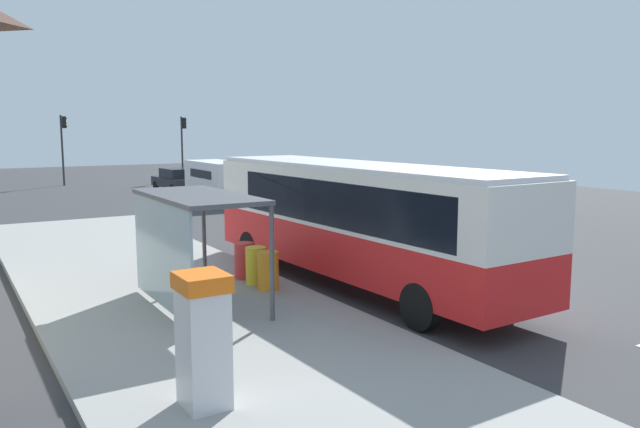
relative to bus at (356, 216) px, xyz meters
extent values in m
cube|color=#38383A|center=(1.71, 12.27, -1.86)|extent=(56.00, 92.00, 0.04)
cube|color=#999993|center=(-4.69, 0.27, -1.75)|extent=(6.20, 30.00, 0.18)
cube|color=silver|center=(1.96, -2.73, -1.84)|extent=(0.16, 2.20, 0.01)
cube|color=silver|center=(1.96, 2.27, -1.84)|extent=(0.16, 2.20, 0.01)
cube|color=silver|center=(1.96, 7.27, -1.84)|extent=(0.16, 2.20, 0.01)
cube|color=silver|center=(1.96, 12.27, -1.84)|extent=(0.16, 2.20, 0.01)
cube|color=silver|center=(1.96, 17.27, -1.84)|extent=(0.16, 2.20, 0.01)
cube|color=silver|center=(1.96, 22.27, -1.84)|extent=(0.16, 2.20, 0.01)
cube|color=silver|center=(1.96, 27.27, -1.84)|extent=(0.16, 2.20, 0.01)
cube|color=red|center=(0.01, -0.02, -0.77)|extent=(2.85, 11.07, 1.15)
cube|color=silver|center=(0.01, -0.02, 0.53)|extent=(2.85, 11.07, 1.45)
cube|color=silver|center=(0.01, -0.02, 1.31)|extent=(2.72, 10.85, 0.12)
cube|color=black|center=(-0.16, 5.43, 0.46)|extent=(2.30, 0.19, 1.22)
cube|color=black|center=(-1.18, -0.56, 0.46)|extent=(0.36, 8.58, 1.10)
cylinder|color=black|center=(-1.24, 3.84, -1.34)|extent=(0.31, 1.01, 1.00)
cylinder|color=black|center=(1.02, 3.91, -1.34)|extent=(0.31, 1.01, 1.00)
cylinder|color=black|center=(-1.00, -3.75, -1.34)|extent=(0.31, 1.01, 1.00)
cylinder|color=black|center=(1.26, -3.68, -1.34)|extent=(0.31, 1.01, 1.00)
cube|color=white|center=(3.91, 18.97, -0.52)|extent=(2.02, 5.21, 1.96)
cube|color=black|center=(3.91, 18.97, -0.19)|extent=(2.05, 3.13, 0.44)
cylinder|color=black|center=(4.81, 16.97, -1.50)|extent=(0.22, 0.68, 0.68)
cylinder|color=black|center=(3.01, 16.97, -1.50)|extent=(0.22, 0.68, 0.68)
cylinder|color=black|center=(4.82, 20.97, -1.50)|extent=(0.22, 0.68, 0.68)
cylinder|color=black|center=(3.02, 20.97, -1.50)|extent=(0.22, 0.68, 0.68)
cube|color=black|center=(4.01, 26.37, -1.22)|extent=(2.04, 4.49, 0.60)
cube|color=black|center=(4.02, 26.17, -0.62)|extent=(1.71, 2.46, 0.60)
cylinder|color=black|center=(3.11, 27.82, -1.52)|extent=(0.23, 0.65, 0.64)
cylinder|color=black|center=(4.75, 27.91, -1.52)|extent=(0.23, 0.65, 0.64)
cylinder|color=black|center=(3.28, 24.83, -1.52)|extent=(0.23, 0.65, 0.64)
cylinder|color=black|center=(4.91, 24.92, -1.52)|extent=(0.23, 0.65, 0.64)
cube|color=silver|center=(-6.21, -5.17, -0.81)|extent=(0.60, 0.70, 1.70)
cube|color=orange|center=(-6.21, -5.17, 0.16)|extent=(0.66, 0.76, 0.24)
cube|color=black|center=(-5.90, -5.17, -0.54)|extent=(0.03, 0.36, 0.44)
cylinder|color=orange|center=(-2.49, 0.18, -1.19)|extent=(0.52, 0.52, 0.95)
cylinder|color=yellow|center=(-2.49, 0.88, -1.19)|extent=(0.52, 0.52, 0.95)
cylinder|color=red|center=(-2.49, 1.58, -1.19)|extent=(0.52, 0.52, 0.95)
cylinder|color=#2D2D2D|center=(7.11, 33.99, 0.65)|extent=(0.14, 0.14, 4.99)
cube|color=black|center=(7.33, 33.99, 2.65)|extent=(0.24, 0.28, 0.84)
sphere|color=#360606|center=(7.45, 33.99, 2.93)|extent=(0.16, 0.16, 0.16)
sphere|color=#3C2C03|center=(7.45, 33.99, 2.65)|extent=(0.16, 0.16, 0.16)
sphere|color=green|center=(7.45, 33.99, 2.37)|extent=(0.16, 0.16, 0.16)
cylinder|color=#2D2D2D|center=(-1.49, 34.79, 0.67)|extent=(0.14, 0.14, 5.02)
cube|color=black|center=(-1.27, 34.79, 2.68)|extent=(0.24, 0.28, 0.84)
sphere|color=#360606|center=(-1.15, 34.79, 2.96)|extent=(0.16, 0.16, 0.16)
sphere|color=#F2B20C|center=(-1.15, 34.79, 2.68)|extent=(0.16, 0.16, 0.16)
sphere|color=black|center=(-1.15, 34.79, 2.40)|extent=(0.16, 0.16, 0.16)
cube|color=#4C4C51|center=(-4.39, -0.19, 0.79)|extent=(1.80, 4.00, 0.10)
cube|color=#8CA5B2|center=(-5.24, -0.19, -0.41)|extent=(0.06, 3.80, 2.30)
cylinder|color=#4C4C51|center=(-3.54, -2.09, -0.44)|extent=(0.10, 0.10, 2.44)
cylinder|color=#4C4C51|center=(-3.54, 1.71, -0.44)|extent=(0.10, 0.10, 2.44)
camera|label=1|loc=(-9.24, -13.30, 2.28)|focal=35.20mm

